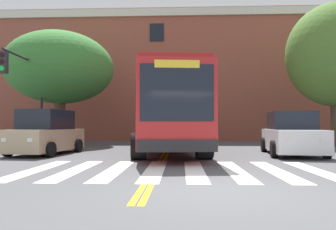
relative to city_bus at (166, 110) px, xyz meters
The scene contains 12 objects.
ground_plane 9.11m from the city_bus, 80.70° to the right, with size 120.00×120.00×0.00m, color #4C4C4F.
crosswalk 6.38m from the city_bus, 84.98° to the right, with size 8.24×4.30×0.01m.
lane_line_yellow_inner 8.16m from the city_bus, 90.39° to the left, with size 0.12×36.00×0.01m, color gold.
lane_line_yellow_outer 8.16m from the city_bus, 89.23° to the left, with size 0.12×36.00×0.01m, color gold.
city_bus is the anchor object (origin of this frame).
car_tan_near_lane 5.36m from the city_bus, 164.99° to the right, with size 2.36×4.14×1.89m.
car_white_far_lane 5.56m from the city_bus, 12.02° to the right, with size 2.49×4.77×1.80m.
car_grey_behind_bus 9.51m from the city_bus, 91.41° to the left, with size 2.13×4.48×1.79m.
traffic_light_far_corner 7.73m from the city_bus, 167.63° to the left, with size 0.37×4.53×5.25m.
street_tree_curbside_large 11.13m from the city_bus, 23.63° to the left, with size 7.67×7.41×8.35m.
street_tree_curbside_small 8.88m from the city_bus, 144.69° to the left, with size 9.11×9.06×7.05m.
building_facade 14.27m from the city_bus, 95.11° to the left, with size 34.85×7.46×10.46m.
Camera 1 is at (-0.69, -6.32, 1.25)m, focal length 35.00 mm.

